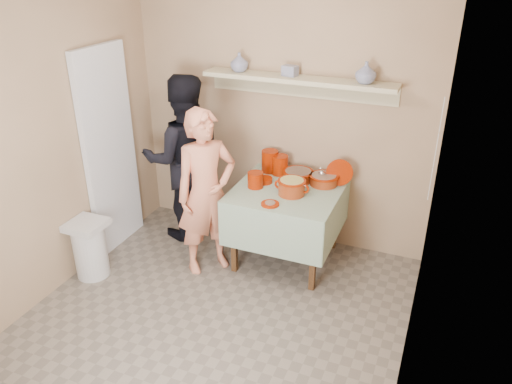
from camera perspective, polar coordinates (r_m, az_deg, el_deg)
The scene contains 22 objects.
ground at distance 4.15m, azimuth -6.10°, elevation -15.86°, with size 3.50×3.50×0.00m, color #6F6357.
tile_panel at distance 5.03m, azimuth -16.35°, elevation 4.48°, with size 0.06×0.70×2.00m, color silver.
plate_stack_a at distance 4.94m, azimuth 1.59°, elevation 3.55°, with size 0.16×0.16×0.22m, color #7E1601.
plate_stack_b at distance 4.89m, azimuth 2.75°, elevation 3.11°, with size 0.16×0.16×0.19m, color #7E1601.
bowl_stack at distance 4.62m, azimuth -0.06°, elevation 1.39°, with size 0.15×0.15×0.15m, color #7E1601.
empty_bowl at distance 4.73m, azimuth 0.95°, elevation 1.36°, with size 0.15×0.15×0.05m, color #7E1601.
propped_lid at distance 4.72m, azimuth 9.52°, elevation 2.21°, with size 0.25×0.25×0.02m, color #7E1601.
vase_right at distance 4.46m, azimuth 12.45°, elevation 13.19°, with size 0.18×0.18×0.19m, color navy.
vase_left at distance 4.82m, azimuth -1.93°, elevation 14.61°, with size 0.17×0.17×0.18m, color navy.
ceramic_box at distance 4.66m, azimuth 3.90°, elevation 13.66°, with size 0.13×0.09×0.09m, color navy.
person_cook at distance 4.51m, azimuth -5.68°, elevation -0.12°, with size 0.57×0.37×1.56m, color #D97E5D.
person_helper at distance 5.08m, azimuth -8.18°, elevation 3.77°, with size 0.83×0.65×1.71m, color black.
room_shell at distance 3.30m, azimuth -7.41°, elevation 5.48°, with size 3.04×3.54×2.62m.
serving_table at distance 4.67m, azimuth 3.61°, elevation -0.97°, with size 0.97×0.97×0.76m.
cazuela_meat_a at distance 4.78m, azimuth 4.83°, elevation 1.99°, with size 0.30×0.30×0.10m.
cazuela_meat_b at distance 4.72m, azimuth 7.75°, elevation 1.50°, with size 0.28×0.28×0.10m.
ladle at distance 4.70m, azimuth 7.55°, elevation 2.12°, with size 0.08×0.26×0.19m.
cazuela_rice at distance 4.49m, azimuth 4.10°, elevation 0.71°, with size 0.33×0.25×0.14m.
front_plate at distance 4.32m, azimuth 1.62°, elevation -1.36°, with size 0.16×0.16×0.03m.
wall_shelf at distance 4.66m, azimuth 4.90°, elevation 12.47°, with size 1.80×0.25×0.21m.
trash_bin at distance 4.86m, azimuth -18.44°, elevation -6.13°, with size 0.32×0.32×0.56m.
electrical_cord at distance 4.42m, azimuth 19.87°, elevation 4.48°, with size 0.01×0.05×0.90m.
Camera 1 is at (1.56, -2.68, 2.75)m, focal length 35.00 mm.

